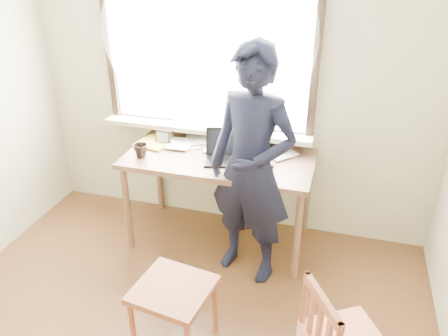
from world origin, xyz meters
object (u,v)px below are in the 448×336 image
(mug_white, at_px, (217,141))
(person, at_px, (252,169))
(work_chair, at_px, (173,296))
(laptop, at_px, (227,153))
(mug_dark, at_px, (141,151))
(desk, at_px, (220,165))

(mug_white, height_order, person, person)
(work_chair, relative_size, person, 0.28)
(laptop, distance_m, mug_dark, 0.69)
(desk, distance_m, mug_dark, 0.65)
(desk, height_order, mug_white, mug_white)
(work_chair, bearing_deg, laptop, 88.78)
(mug_dark, bearing_deg, laptop, 13.08)
(desk, xyz_separation_m, mug_white, (-0.07, 0.17, 0.13))
(laptop, height_order, mug_dark, laptop)
(mug_dark, bearing_deg, desk, 17.32)
(desk, relative_size, work_chair, 2.96)
(person, bearing_deg, desk, 152.18)
(laptop, relative_size, mug_dark, 3.34)
(desk, height_order, mug_dark, mug_dark)
(desk, bearing_deg, laptop, -24.77)
(work_chair, distance_m, person, 1.04)
(mug_white, xyz_separation_m, mug_dark, (-0.53, -0.36, 0.01))
(work_chair, bearing_deg, desk, 92.21)
(person, bearing_deg, work_chair, -93.41)
(laptop, relative_size, mug_white, 3.14)
(laptop, xyz_separation_m, mug_dark, (-0.68, -0.16, -0.00))
(desk, bearing_deg, work_chair, -87.79)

